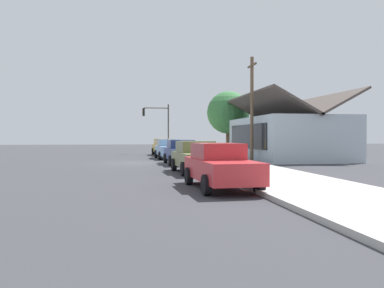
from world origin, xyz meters
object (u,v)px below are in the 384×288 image
object	(u,v)px
car_navy	(181,152)
utility_pole_wooden	(252,107)
car_olive	(196,157)
shade_tree	(228,113)
car_mustard	(164,147)
car_cherry	(220,165)
traffic_light_main	(158,120)
fire_hydrant_red	(230,165)
car_skyblue	(169,149)

from	to	relation	value
car_navy	utility_pole_wooden	distance (m)	6.35
car_olive	shade_tree	xyz separation A→B (m)	(-18.13, 6.29, 3.33)
car_mustard	car_cherry	bearing A→B (deg)	-3.07
shade_tree	traffic_light_main	xyz separation A→B (m)	(-3.84, -6.60, -0.65)
car_navy	car_cherry	xyz separation A→B (m)	(12.05, -0.22, -0.00)
fire_hydrant_red	shade_tree	bearing A→B (deg)	165.84
utility_pole_wooden	traffic_light_main	bearing A→B (deg)	-158.41
car_olive	traffic_light_main	distance (m)	22.14
car_mustard	shade_tree	distance (m)	7.15
shade_tree	car_navy	bearing A→B (deg)	-27.44
car_navy	car_olive	distance (m)	6.11
utility_pole_wooden	car_cherry	bearing A→B (deg)	-22.07
car_mustard	car_skyblue	bearing A→B (deg)	-3.98
car_skyblue	utility_pole_wooden	distance (m)	7.88
car_mustard	utility_pole_wooden	distance (m)	12.14
car_navy	car_skyblue	bearing A→B (deg)	-179.35
car_navy	fire_hydrant_red	bearing A→B (deg)	8.51
traffic_light_main	utility_pole_wooden	xyz separation A→B (m)	(14.30, 5.66, 0.44)
traffic_light_main	car_olive	bearing A→B (deg)	0.81
car_skyblue	car_cherry	bearing A→B (deg)	-2.38
car_cherry	traffic_light_main	size ratio (longest dim) A/B	0.88
car_skyblue	car_olive	bearing A→B (deg)	-1.58
fire_hydrant_red	traffic_light_main	bearing A→B (deg)	-175.95
car_skyblue	car_olive	size ratio (longest dim) A/B	1.02
car_navy	car_olive	bearing A→B (deg)	-1.70
traffic_light_main	shade_tree	bearing A→B (deg)	59.82
fire_hydrant_red	car_mustard	bearing A→B (deg)	-175.93
utility_pole_wooden	fire_hydrant_red	bearing A→B (deg)	-23.68
shade_tree	utility_pole_wooden	xyz separation A→B (m)	(10.46, -0.94, -0.22)
car_cherry	utility_pole_wooden	distance (m)	15.02
car_olive	utility_pole_wooden	xyz separation A→B (m)	(-7.67, 5.35, 3.11)
car_skyblue	car_cherry	size ratio (longest dim) A/B	1.03
traffic_light_main	utility_pole_wooden	world-z (taller)	utility_pole_wooden
traffic_light_main	fire_hydrant_red	size ratio (longest dim) A/B	7.32
car_navy	shade_tree	size ratio (longest dim) A/B	0.73
utility_pole_wooden	fire_hydrant_red	world-z (taller)	utility_pole_wooden
car_mustard	car_skyblue	distance (m)	5.74
car_cherry	car_skyblue	bearing A→B (deg)	177.32
utility_pole_wooden	car_olive	bearing A→B (deg)	-34.87
car_olive	shade_tree	bearing A→B (deg)	158.19
car_mustard	traffic_light_main	world-z (taller)	traffic_light_main
car_skyblue	shade_tree	world-z (taller)	shade_tree
car_navy	shade_tree	distance (m)	13.96
car_olive	car_cherry	xyz separation A→B (m)	(5.94, -0.17, -0.00)
car_mustard	car_skyblue	size ratio (longest dim) A/B	1.01
car_mustard	shade_tree	bearing A→B (deg)	87.55
car_navy	car_olive	xyz separation A→B (m)	(6.10, -0.04, 0.00)
car_skyblue	car_navy	xyz separation A→B (m)	(6.25, 0.21, -0.00)
shade_tree	car_skyblue	bearing A→B (deg)	-48.19
fire_hydrant_red	car_cherry	bearing A→B (deg)	-18.70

